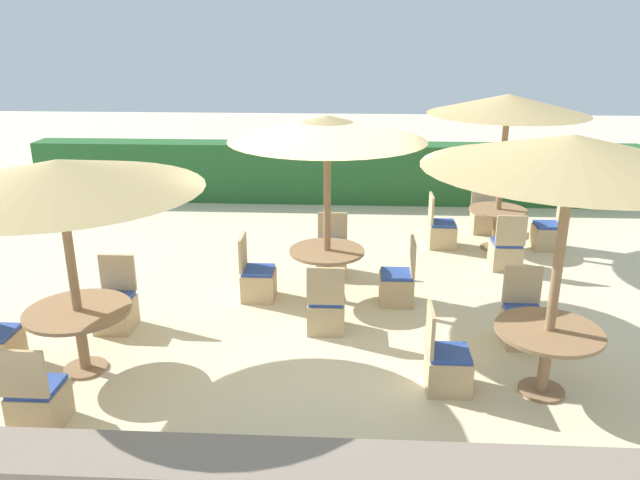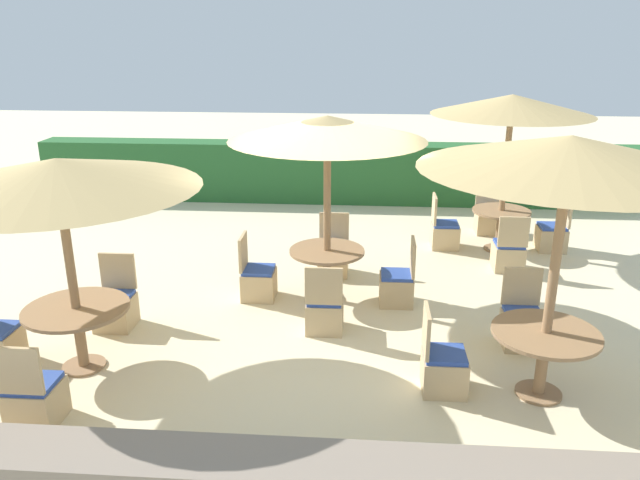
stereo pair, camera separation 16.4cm
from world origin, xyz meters
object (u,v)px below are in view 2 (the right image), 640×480
patio_chair_back_right_east (552,235)px  patio_chair_center_north (333,257)px  round_table_center (327,261)px  parasol_front_left (57,175)px  parasol_center (327,129)px  patio_chair_front_right_north (522,325)px  patio_chair_center_south (325,311)px  patio_chair_center_east (398,286)px  round_table_front_right (545,345)px  patio_chair_front_right_west (443,368)px  patio_chair_back_right_south (508,254)px  patio_chair_center_west (258,280)px  patio_chair_back_right_north (488,219)px  patio_chair_front_left_north (116,307)px  round_table_back_right (501,220)px  round_table_front_left (78,319)px  parasol_front_right (570,154)px  parasol_back_right (512,105)px  patio_chair_back_right_west (444,233)px  patio_chair_front_left_south (35,399)px

patio_chair_back_right_east → patio_chair_center_north: (-3.69, -1.35, 0.00)m
round_table_center → parasol_front_left: 3.72m
parasol_center → patio_chair_front_right_north: (2.43, -1.15, -2.15)m
patio_chair_center_south → patio_chair_center_east: bearing=43.2°
parasol_center → round_table_center: bearing=-76.0°
round_table_center → patio_chair_center_north: 1.04m
patio_chair_center_east → parasol_center: bearing=87.3°
round_table_front_right → patio_chair_front_right_west: size_ratio=1.18×
patio_chair_back_right_south → patio_chair_center_east: 2.28m
round_table_center → patio_chair_center_west: patio_chair_center_west is taller
patio_chair_back_right_north → parasol_center: size_ratio=0.36×
patio_chair_front_left_north → patio_chair_back_right_east: bearing=-152.2°
patio_chair_back_right_east → round_table_back_right: bearing=93.6°
patio_chair_back_right_east → round_table_front_left: size_ratio=0.81×
parasol_front_left → parasol_center: bearing=37.8°
parasol_front_left → parasol_front_right: bearing=-2.0°
parasol_front_left → round_table_front_left: size_ratio=2.55×
parasol_back_right → patio_chair_front_right_west: bearing=-107.9°
patio_chair_center_west → patio_chair_center_east: (1.97, -0.04, 0.00)m
patio_chair_front_right_west → parasol_front_left: size_ratio=0.32×
patio_chair_center_south → patio_chair_front_left_north: (-2.68, -0.08, 0.00)m
patio_chair_back_right_west → patio_chair_back_right_north: 1.27m
round_table_front_right → patio_chair_front_left_north: 5.17m
round_table_center → patio_chair_center_west: (-0.98, -0.01, -0.32)m
parasol_center → patio_chair_center_west: bearing=-179.5°
parasol_front_right → patio_chair_front_left_south: (-5.01, -0.87, -2.30)m
patio_chair_back_right_north → round_table_front_left: patio_chair_back_right_north is taller
round_table_center → parasol_front_right: 3.81m
patio_chair_back_right_north → parasol_front_right: 5.92m
patio_chair_back_right_west → patio_chair_back_right_south: 1.33m
patio_chair_back_right_west → patio_chair_center_north: 2.29m
patio_chair_back_right_south → patio_chair_front_left_south: bearing=-140.6°
parasol_center → patio_chair_front_left_south: parasol_center is taller
patio_chair_front_left_north → parasol_back_right: bearing=-148.8°
round_table_center → patio_chair_center_west: size_ratio=1.12×
patio_chair_center_south → parasol_back_right: bearing=49.2°
patio_chair_center_east → round_table_front_right: size_ratio=0.85×
patio_chair_back_right_north → patio_chair_front_left_south: (-5.43, -6.32, 0.00)m
round_table_center → patio_chair_center_east: size_ratio=1.12×
round_table_back_right → patio_chair_front_left_south: size_ratio=1.05×
patio_chair_front_right_north → round_table_front_left: bearing=10.1°
parasol_back_right → parasol_front_right: size_ratio=0.94×
patio_chair_back_right_south → patio_chair_center_west: bearing=-160.1°
round_table_front_left → patio_chair_back_right_north: bearing=44.1°
round_table_back_right → parasol_front_left: bearing=-141.6°
patio_chair_back_right_south → parasol_front_left: bearing=-147.9°
patio_chair_center_south → parasol_front_left: (-2.67, -1.10, 1.97)m
patio_chair_center_west → patio_chair_center_north: 1.42m
round_table_back_right → patio_chair_back_right_west: (-0.93, 0.06, -0.28)m
patio_chair_back_right_east → parasol_center: size_ratio=0.36×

